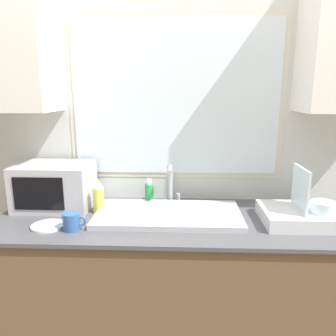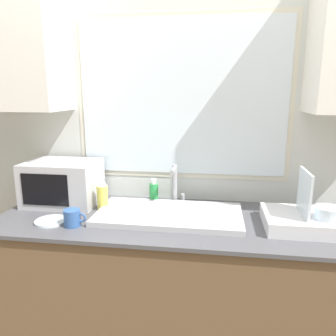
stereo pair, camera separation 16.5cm
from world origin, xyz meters
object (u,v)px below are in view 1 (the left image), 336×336
at_px(dish_rack, 300,214).
at_px(mug_near_sink, 72,222).
at_px(soap_bottle, 149,193).
at_px(microwave, 55,186).
at_px(spray_bottle, 98,196).
at_px(faucet, 171,182).

distance_m(dish_rack, mug_near_sink, 1.15).
bearing_deg(soap_bottle, mug_near_sink, -130.11).
xyz_separation_m(microwave, soap_bottle, (0.54, 0.08, -0.06)).
xyz_separation_m(dish_rack, soap_bottle, (-0.80, 0.26, 0.02)).
bearing_deg(soap_bottle, spray_bottle, -150.09).
distance_m(microwave, mug_near_sink, 0.39).
bearing_deg(soap_bottle, dish_rack, -18.10).
xyz_separation_m(faucet, mug_near_sink, (-0.47, -0.40, -0.09)).
relative_size(faucet, microwave, 0.56).
relative_size(faucet, dish_rack, 0.64).
bearing_deg(faucet, dish_rack, -21.50).
relative_size(dish_rack, spray_bottle, 1.92).
distance_m(spray_bottle, soap_bottle, 0.31).
height_order(microwave, spray_bottle, microwave).
xyz_separation_m(faucet, spray_bottle, (-0.39, -0.16, -0.04)).
height_order(dish_rack, mug_near_sink, dish_rack).
relative_size(soap_bottle, mug_near_sink, 1.33).
height_order(spray_bottle, soap_bottle, spray_bottle).
relative_size(spray_bottle, soap_bottle, 1.25).
relative_size(microwave, dish_rack, 1.14).
height_order(faucet, microwave, microwave).
distance_m(faucet, soap_bottle, 0.15).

